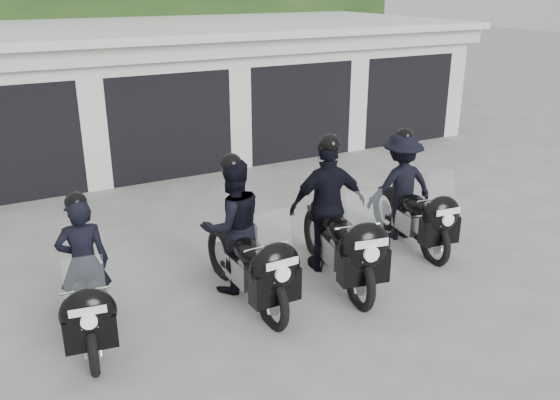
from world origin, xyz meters
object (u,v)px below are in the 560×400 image
police_bike_a (86,283)px  police_bike_d (406,194)px  police_bike_c (333,217)px  police_bike_b (240,237)px

police_bike_a → police_bike_d: (4.99, 0.43, 0.10)m
police_bike_c → police_bike_a: bearing=-169.6°
police_bike_b → police_bike_c: police_bike_c is taller
police_bike_a → police_bike_b: size_ratio=0.89×
police_bike_a → police_bike_b: police_bike_b is taller
police_bike_a → police_bike_c: size_ratio=0.85×
police_bike_c → police_bike_d: police_bike_c is taller
police_bike_a → police_bike_d: police_bike_d is taller
police_bike_a → police_bike_d: 5.01m
police_bike_b → police_bike_c: bearing=-4.2°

